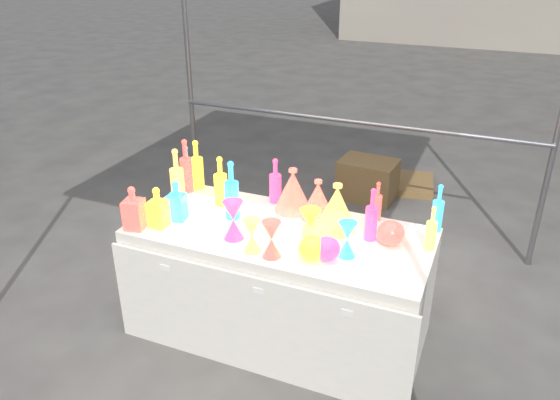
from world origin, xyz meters
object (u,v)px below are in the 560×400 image
at_px(cardboard_box_closed, 368,179).
at_px(decanter_0, 158,207).
at_px(display_table, 279,283).
at_px(bottle_0, 197,164).
at_px(globe_0, 312,249).
at_px(hourglass_0, 272,239).
at_px(lampshade_0, 318,199).

relative_size(cardboard_box_closed, decanter_0, 2.10).
bearing_deg(display_table, bottle_0, 154.96).
relative_size(display_table, globe_0, 12.14).
relative_size(hourglass_0, lampshade_0, 0.85).
bearing_deg(decanter_0, hourglass_0, -4.95).
distance_m(cardboard_box_closed, decanter_0, 2.63).
bearing_deg(bottle_0, globe_0, -28.84).
distance_m(decanter_0, lampshade_0, 0.97).
xyz_separation_m(decanter_0, hourglass_0, (0.77, -0.06, -0.02)).
xyz_separation_m(bottle_0, globe_0, (1.06, -0.58, -0.11)).
bearing_deg(decanter_0, lampshade_0, 29.11).
distance_m(display_table, hourglass_0, 0.56).
relative_size(bottle_0, lampshade_0, 1.38).
xyz_separation_m(decanter_0, globe_0, (0.98, 0.00, -0.07)).
relative_size(decanter_0, lampshade_0, 1.02).
distance_m(bottle_0, decanter_0, 0.59).
distance_m(cardboard_box_closed, lampshade_0, 2.08).
relative_size(bottle_0, hourglass_0, 1.63).
relative_size(display_table, bottle_0, 5.29).
distance_m(display_table, lampshade_0, 0.58).
bearing_deg(cardboard_box_closed, bottle_0, -108.07).
bearing_deg(display_table, cardboard_box_closed, 89.79).
bearing_deg(hourglass_0, bottle_0, 142.65).
bearing_deg(display_table, decanter_0, -162.18).
height_order(bottle_0, decanter_0, bottle_0).
bearing_deg(hourglass_0, decanter_0, 175.60).
distance_m(display_table, globe_0, 0.57).
bearing_deg(hourglass_0, lampshade_0, 81.94).
height_order(decanter_0, globe_0, decanter_0).
xyz_separation_m(cardboard_box_closed, globe_0, (0.28, -2.44, 0.62)).
bearing_deg(bottle_0, decanter_0, -82.92).
bearing_deg(globe_0, hourglass_0, -164.18).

